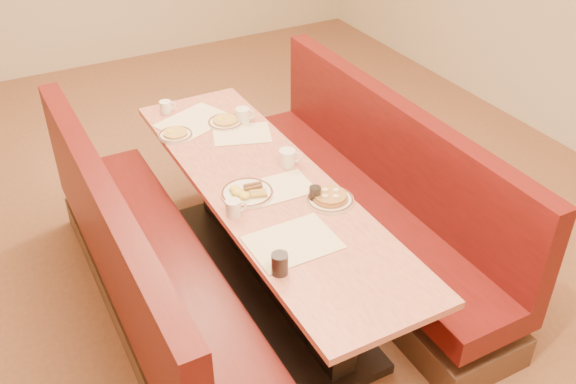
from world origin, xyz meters
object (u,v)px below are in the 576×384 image
booth_left (149,278)px  coffee_mug_c (243,115)px  soda_tumbler_mid (315,194)px  coffee_mug_d (166,107)px  eggs_plate (247,193)px  coffee_mug_a (288,158)px  diner_table (268,237)px  coffee_mug_b (234,207)px  pancake_plate (330,198)px  soda_tumbler_near (280,264)px  booth_right (370,205)px

booth_left → coffee_mug_c: size_ratio=19.01×
soda_tumbler_mid → coffee_mug_c: bearing=87.5°
coffee_mug_c → soda_tumbler_mid: bearing=-82.0°
coffee_mug_d → eggs_plate: bearing=-85.2°
coffee_mug_a → coffee_mug_d: (-0.40, 0.98, -0.01)m
diner_table → coffee_mug_a: coffee_mug_a is taller
diner_table → coffee_mug_d: 1.19m
coffee_mug_a → coffee_mug_b: (-0.48, -0.30, -0.01)m
coffee_mug_d → coffee_mug_c: bearing=-40.8°
pancake_plate → coffee_mug_a: 0.43m
coffee_mug_a → coffee_mug_c: 0.61m
diner_table → coffee_mug_c: coffee_mug_c is taller
coffee_mug_d → soda_tumbler_mid: 1.41m
coffee_mug_b → soda_tumbler_near: soda_tumbler_near is taller
diner_table → coffee_mug_b: coffee_mug_b is taller
coffee_mug_a → coffee_mug_c: coffee_mug_a is taller
booth_left → coffee_mug_c: booth_left is taller
coffee_mug_a → soda_tumbler_near: soda_tumbler_near is taller
coffee_mug_b → pancake_plate: bearing=-2.7°
coffee_mug_c → booth_left: bearing=-131.5°
diner_table → booth_right: size_ratio=1.00×
booth_left → eggs_plate: bearing=-4.3°
soda_tumbler_near → soda_tumbler_mid: bearing=44.3°
booth_left → soda_tumbler_near: (0.45, -0.69, 0.44)m
booth_right → coffee_mug_a: (-0.53, 0.12, 0.44)m
coffee_mug_a → coffee_mug_b: coffee_mug_a is taller
eggs_plate → soda_tumbler_near: 0.67m
eggs_plate → booth_right: bearing=2.9°
soda_tumbler_mid → eggs_plate: bearing=143.2°
coffee_mug_a → coffee_mug_b: size_ratio=1.17×
diner_table → coffee_mug_d: coffee_mug_d is taller
diner_table → coffee_mug_c: (0.20, 0.73, 0.43)m
diner_table → coffee_mug_c: size_ratio=19.01×
diner_table → eggs_plate: (-0.14, -0.04, 0.39)m
diner_table → eggs_plate: eggs_plate is taller
diner_table → eggs_plate: bearing=-162.9°
booth_left → soda_tumbler_near: 0.94m
coffee_mug_c → coffee_mug_d: size_ratio=1.18×
pancake_plate → soda_tumbler_near: (-0.51, -0.38, 0.03)m
coffee_mug_c → coffee_mug_d: 0.54m
pancake_plate → eggs_plate: size_ratio=0.89×
coffee_mug_a → coffee_mug_d: bearing=131.2°
diner_table → coffee_mug_a: 0.49m
booth_left → eggs_plate: (0.59, -0.04, 0.41)m
diner_table → pancake_plate: 0.55m
booth_left → eggs_plate: 0.72m
booth_right → eggs_plate: 0.97m
eggs_plate → coffee_mug_c: 0.85m
pancake_plate → booth_right: bearing=31.5°
booth_right → pancake_plate: booth_right is taller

